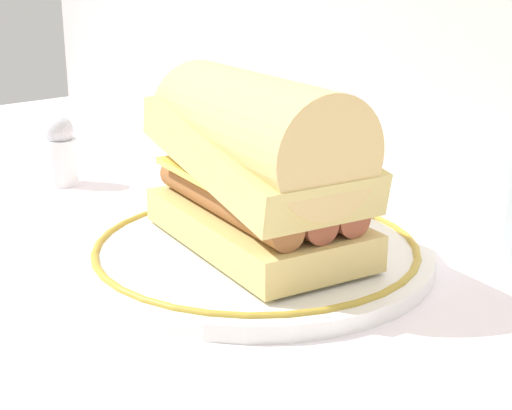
# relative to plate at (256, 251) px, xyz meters

# --- Properties ---
(ground_plane) EXTENTS (1.50, 1.50, 0.00)m
(ground_plane) POSITION_rel_plate_xyz_m (-0.01, -0.04, -0.01)
(ground_plane) COLOR white
(plate) EXTENTS (0.27, 0.27, 0.01)m
(plate) POSITION_rel_plate_xyz_m (0.00, 0.00, 0.00)
(plate) COLOR white
(plate) RESTS_ON ground_plane
(sausage_sandwich) EXTENTS (0.21, 0.14, 0.13)m
(sausage_sandwich) POSITION_rel_plate_xyz_m (-0.00, -0.00, 0.07)
(sausage_sandwich) COLOR #D5BB6E
(sausage_sandwich) RESTS_ON plate
(salt_shaker) EXTENTS (0.03, 0.03, 0.07)m
(salt_shaker) POSITION_rel_plate_xyz_m (-0.29, -0.00, 0.03)
(salt_shaker) COLOR white
(salt_shaker) RESTS_ON ground_plane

